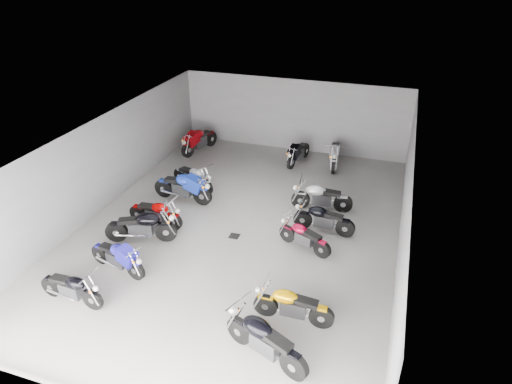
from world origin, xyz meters
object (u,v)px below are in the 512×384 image
at_px(motorcycle_right_e, 323,219).
at_px(motorcycle_left_f, 193,177).
at_px(motorcycle_back_d, 298,153).
at_px(drain_grate, 234,236).
at_px(motorcycle_left_c, 142,226).
at_px(motorcycle_back_a, 199,140).
at_px(motorcycle_right_a, 265,340).
at_px(motorcycle_right_b, 292,305).
at_px(motorcycle_right_d, 304,236).
at_px(motorcycle_left_e, 183,187).
at_px(motorcycle_back_e, 335,154).
at_px(motorcycle_right_f, 321,197).
at_px(motorcycle_left_a, 71,288).
at_px(motorcycle_left_b, 118,257).
at_px(motorcycle_left_d, 156,213).

bearing_deg(motorcycle_right_e, motorcycle_left_f, 78.38).
bearing_deg(motorcycle_back_d, motorcycle_left_f, 59.24).
relative_size(drain_grate, motorcycle_left_c, 0.15).
bearing_deg(motorcycle_back_a, motorcycle_right_a, 137.32).
height_order(motorcycle_right_b, motorcycle_right_d, motorcycle_right_b).
xyz_separation_m(motorcycle_left_f, motorcycle_back_a, (-1.29, 3.35, 0.05)).
bearing_deg(motorcycle_left_e, motorcycle_back_e, 138.87).
bearing_deg(drain_grate, motorcycle_left_e, 147.85).
relative_size(motorcycle_left_e, motorcycle_back_d, 1.16).
bearing_deg(motorcycle_right_b, motorcycle_right_f, 2.74).
bearing_deg(motorcycle_left_a, motorcycle_left_e, -179.12).
bearing_deg(motorcycle_back_d, drain_grate, 95.79).
bearing_deg(motorcycle_right_b, motorcycle_left_a, 100.34).
xyz_separation_m(motorcycle_right_a, motorcycle_back_a, (-6.26, 10.25, 0.00)).
bearing_deg(drain_grate, motorcycle_right_a, -61.53).
height_order(motorcycle_left_b, motorcycle_right_e, motorcycle_right_e).
bearing_deg(drain_grate, motorcycle_left_a, -124.74).
distance_m(motorcycle_left_c, motorcycle_back_d, 7.90).
relative_size(motorcycle_right_b, motorcycle_right_e, 1.00).
height_order(drain_grate, motorcycle_left_d, motorcycle_left_d).
bearing_deg(motorcycle_left_b, motorcycle_back_a, -156.95).
distance_m(motorcycle_right_b, motorcycle_right_d, 3.09).
xyz_separation_m(motorcycle_left_c, motorcycle_right_a, (4.99, -3.23, 0.00)).
height_order(motorcycle_left_e, motorcycle_left_f, motorcycle_left_e).
xyz_separation_m(motorcycle_left_d, motorcycle_back_d, (3.27, 6.27, 0.01)).
height_order(motorcycle_left_f, motorcycle_right_e, motorcycle_left_f).
bearing_deg(motorcycle_right_f, motorcycle_back_a, 53.96).
distance_m(motorcycle_left_b, motorcycle_right_e, 6.38).
height_order(motorcycle_left_f, motorcycle_back_e, motorcycle_back_e).
relative_size(motorcycle_right_b, motorcycle_back_d, 1.01).
distance_m(motorcycle_left_b, motorcycle_left_d, 2.48).
bearing_deg(motorcycle_back_d, motorcycle_back_a, 13.81).
bearing_deg(motorcycle_left_b, motorcycle_right_b, 99.66).
bearing_deg(motorcycle_left_b, drain_grate, 150.72).
xyz_separation_m(motorcycle_left_d, motorcycle_back_a, (-1.23, 6.09, 0.07)).
bearing_deg(motorcycle_left_f, drain_grate, 68.18).
height_order(drain_grate, motorcycle_left_b, motorcycle_left_b).
bearing_deg(motorcycle_back_e, motorcycle_right_e, 88.34).
relative_size(motorcycle_left_b, motorcycle_left_f, 1.02).
distance_m(drain_grate, motorcycle_left_a, 5.08).
relative_size(motorcycle_left_d, motorcycle_back_a, 0.89).
bearing_deg(motorcycle_back_a, motorcycle_left_d, 117.36).
relative_size(motorcycle_left_e, motorcycle_right_b, 1.14).
xyz_separation_m(motorcycle_right_f, motorcycle_back_e, (-0.17, 3.78, 0.02)).
bearing_deg(motorcycle_right_f, drain_grate, 130.34).
distance_m(motorcycle_left_d, motorcycle_back_a, 6.21).
bearing_deg(motorcycle_left_f, motorcycle_right_a, 58.24).
bearing_deg(motorcycle_left_a, motorcycle_left_f, -178.17).
bearing_deg(motorcycle_left_a, motorcycle_left_b, 169.42).
bearing_deg(motorcycle_right_a, motorcycle_right_f, 22.65).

